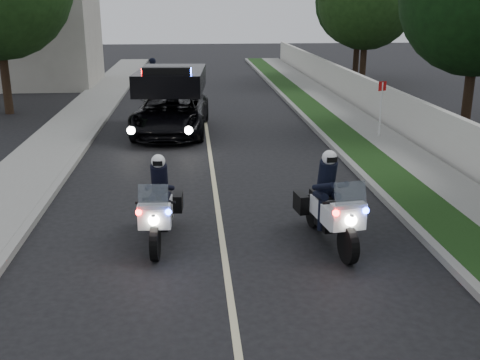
% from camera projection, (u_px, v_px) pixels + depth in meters
% --- Properties ---
extents(ground, '(120.00, 120.00, 0.00)m').
position_uv_depth(ground, '(231.00, 303.00, 9.19)').
color(ground, black).
rests_on(ground, ground).
extents(curb_right, '(0.20, 60.00, 0.15)m').
position_uv_depth(curb_right, '(332.00, 145.00, 19.01)').
color(curb_right, gray).
rests_on(curb_right, ground).
extents(grass_verge, '(1.20, 60.00, 0.16)m').
position_uv_depth(grass_verge, '(353.00, 145.00, 19.07)').
color(grass_verge, '#193814').
rests_on(grass_verge, ground).
extents(sidewalk_right, '(1.40, 60.00, 0.16)m').
position_uv_depth(sidewalk_right, '(390.00, 144.00, 19.17)').
color(sidewalk_right, gray).
rests_on(sidewalk_right, ground).
extents(property_wall, '(0.22, 60.00, 1.50)m').
position_uv_depth(property_wall, '(421.00, 124.00, 19.05)').
color(property_wall, beige).
rests_on(property_wall, ground).
extents(curb_left, '(0.20, 60.00, 0.15)m').
position_uv_depth(curb_left, '(82.00, 151.00, 18.34)').
color(curb_left, gray).
rests_on(curb_left, ground).
extents(sidewalk_left, '(2.00, 60.00, 0.16)m').
position_uv_depth(sidewalk_left, '(47.00, 151.00, 18.25)').
color(sidewalk_left, gray).
rests_on(sidewalk_left, ground).
extents(building_far, '(8.00, 6.00, 7.00)m').
position_uv_depth(building_far, '(21.00, 23.00, 32.04)').
color(building_far, '#A8A396').
rests_on(building_far, ground).
extents(lane_marking, '(0.12, 50.00, 0.01)m').
position_uv_depth(lane_marking, '(209.00, 150.00, 18.70)').
color(lane_marking, '#BFB78C').
rests_on(lane_marking, ground).
extents(police_moto_left, '(0.85, 2.14, 1.78)m').
position_uv_depth(police_moto_left, '(161.00, 241.00, 11.61)').
color(police_moto_left, silver).
rests_on(police_moto_left, ground).
extents(police_moto_right, '(1.08, 2.32, 1.90)m').
position_uv_depth(police_moto_right, '(328.00, 243.00, 11.51)').
color(police_moto_right, silver).
rests_on(police_moto_right, ground).
extents(police_suv, '(2.96, 5.70, 2.69)m').
position_uv_depth(police_suv, '(172.00, 132.00, 21.25)').
color(police_suv, black).
rests_on(police_suv, ground).
extents(bicycle, '(0.89, 1.99, 1.00)m').
position_uv_depth(bicycle, '(154.00, 100.00, 28.22)').
color(bicycle, black).
rests_on(bicycle, ground).
extents(cyclist, '(0.72, 0.51, 1.87)m').
position_uv_depth(cyclist, '(154.00, 100.00, 28.22)').
color(cyclist, black).
rests_on(cyclist, ground).
extents(sign_post, '(0.43, 0.43, 2.12)m').
position_uv_depth(sign_post, '(378.00, 140.00, 20.10)').
color(sign_post, '#9D0B0F').
rests_on(sign_post, ground).
extents(tree_right_c, '(6.83, 6.83, 9.38)m').
position_uv_depth(tree_right_c, '(464.00, 130.00, 21.58)').
color(tree_right_c, black).
rests_on(tree_right_c, ground).
extents(tree_right_d, '(7.26, 7.26, 9.24)m').
position_uv_depth(tree_right_d, '(362.00, 85.00, 33.48)').
color(tree_right_d, '#1F4216').
rests_on(tree_right_d, ground).
extents(tree_right_e, '(5.90, 5.90, 9.04)m').
position_uv_depth(tree_right_e, '(355.00, 78.00, 36.27)').
color(tree_right_e, '#163510').
rests_on(tree_right_e, ground).
extents(tree_left_near, '(8.05, 8.05, 10.59)m').
position_uv_depth(tree_left_near, '(10.00, 114.00, 24.79)').
color(tree_left_near, '#1B4015').
rests_on(tree_left_near, ground).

